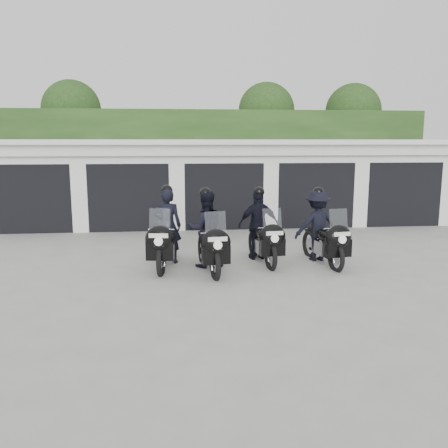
{
  "coord_description": "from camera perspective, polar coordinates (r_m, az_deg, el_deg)",
  "views": [
    {
      "loc": [
        -1.6,
        -9.98,
        2.92
      ],
      "look_at": [
        -0.51,
        0.6,
        1.05
      ],
      "focal_mm": 38.0,
      "sensor_mm": 36.0,
      "label": 1
    }
  ],
  "objects": [
    {
      "name": "police_bike_b",
      "position": [
        10.85,
        -2.03,
        -1.23
      ],
      "size": [
        0.96,
        2.21,
        1.93
      ],
      "rotation": [
        0.0,
        0.0,
        0.13
      ],
      "color": "black",
      "rests_on": "ground"
    },
    {
      "name": "background_vegetation",
      "position": [
        22.98,
        -0.97,
        9.61
      ],
      "size": [
        20.0,
        3.9,
        5.8
      ],
      "color": "#1B3814",
      "rests_on": "ground"
    },
    {
      "name": "garage_block",
      "position": [
        18.17,
        -0.81,
        5.26
      ],
      "size": [
        16.4,
        6.8,
        2.96
      ],
      "color": "white",
      "rests_on": "ground"
    },
    {
      "name": "police_bike_a",
      "position": [
        11.17,
        -7.02,
        -1.17
      ],
      "size": [
        0.85,
        2.24,
        1.95
      ],
      "rotation": [
        0.0,
        0.0,
        -0.13
      ],
      "color": "black",
      "rests_on": "ground"
    },
    {
      "name": "police_bike_c",
      "position": [
        11.62,
        4.42,
        -0.6
      ],
      "size": [
        1.08,
        2.15,
        1.87
      ],
      "rotation": [
        0.0,
        0.0,
        0.12
      ],
      "color": "black",
      "rests_on": "ground"
    },
    {
      "name": "police_bike_d",
      "position": [
        11.72,
        11.5,
        -0.65
      ],
      "size": [
        1.2,
        2.15,
        1.88
      ],
      "rotation": [
        0.0,
        0.0,
        0.15
      ],
      "color": "black",
      "rests_on": "ground"
    },
    {
      "name": "ground",
      "position": [
        10.52,
        3.12,
        -6.16
      ],
      "size": [
        80.0,
        80.0,
        0.0
      ],
      "primitive_type": "plane",
      "color": "#9D9D98",
      "rests_on": "ground"
    }
  ]
}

